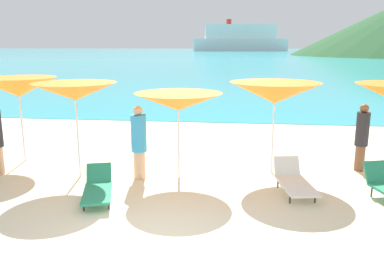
{
  "coord_description": "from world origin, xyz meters",
  "views": [
    {
      "loc": [
        1.24,
        -5.34,
        3.19
      ],
      "look_at": [
        0.17,
        3.86,
        1.2
      ],
      "focal_mm": 35.78,
      "sensor_mm": 36.0,
      "label": 1
    }
  ],
  "objects_px": {
    "umbrella_1": "(75,92)",
    "lounge_chair_0": "(98,188)",
    "beachgoer_1": "(362,136)",
    "cruise_ship": "(240,39)",
    "umbrella_2": "(178,102)",
    "umbrella_3": "(275,93)",
    "lounge_chair_4": "(294,180)",
    "beachgoer_3": "(139,141)",
    "umbrella_0": "(18,87)"
  },
  "relations": [
    {
      "from": "umbrella_0",
      "to": "beachgoer_3",
      "type": "bearing_deg",
      "value": -16.2
    },
    {
      "from": "umbrella_2",
      "to": "lounge_chair_0",
      "type": "height_order",
      "value": "umbrella_2"
    },
    {
      "from": "umbrella_0",
      "to": "umbrella_1",
      "type": "distance_m",
      "value": 2.37
    },
    {
      "from": "lounge_chair_0",
      "to": "cruise_ship",
      "type": "bearing_deg",
      "value": 72.43
    },
    {
      "from": "beachgoer_1",
      "to": "lounge_chair_4",
      "type": "bearing_deg",
      "value": -61.71
    },
    {
      "from": "umbrella_0",
      "to": "umbrella_3",
      "type": "xyz_separation_m",
      "value": [
        6.85,
        -0.19,
        -0.03
      ]
    },
    {
      "from": "umbrella_3",
      "to": "beachgoer_3",
      "type": "height_order",
      "value": "umbrella_3"
    },
    {
      "from": "lounge_chair_4",
      "to": "beachgoer_3",
      "type": "height_order",
      "value": "beachgoer_3"
    },
    {
      "from": "beachgoer_1",
      "to": "lounge_chair_0",
      "type": "bearing_deg",
      "value": -80.87
    },
    {
      "from": "beachgoer_1",
      "to": "beachgoer_3",
      "type": "bearing_deg",
      "value": -91.51
    },
    {
      "from": "umbrella_3",
      "to": "umbrella_1",
      "type": "bearing_deg",
      "value": -169.05
    },
    {
      "from": "lounge_chair_0",
      "to": "beachgoer_1",
      "type": "relative_size",
      "value": 0.9
    },
    {
      "from": "umbrella_2",
      "to": "lounge_chair_4",
      "type": "relative_size",
      "value": 1.45
    },
    {
      "from": "umbrella_0",
      "to": "lounge_chair_0",
      "type": "relative_size",
      "value": 1.49
    },
    {
      "from": "beachgoer_1",
      "to": "cruise_ship",
      "type": "relative_size",
      "value": 0.03
    },
    {
      "from": "beachgoer_3",
      "to": "cruise_ship",
      "type": "distance_m",
      "value": 234.36
    },
    {
      "from": "umbrella_1",
      "to": "lounge_chair_0",
      "type": "relative_size",
      "value": 1.48
    },
    {
      "from": "lounge_chair_0",
      "to": "beachgoer_3",
      "type": "distance_m",
      "value": 1.64
    },
    {
      "from": "umbrella_3",
      "to": "beachgoer_1",
      "type": "bearing_deg",
      "value": 9.97
    },
    {
      "from": "umbrella_1",
      "to": "beachgoer_3",
      "type": "relative_size",
      "value": 1.3
    },
    {
      "from": "umbrella_0",
      "to": "lounge_chair_0",
      "type": "height_order",
      "value": "umbrella_0"
    },
    {
      "from": "umbrella_3",
      "to": "beachgoer_3",
      "type": "bearing_deg",
      "value": -165.36
    },
    {
      "from": "umbrella_2",
      "to": "umbrella_3",
      "type": "relative_size",
      "value": 0.96
    },
    {
      "from": "umbrella_3",
      "to": "lounge_chair_0",
      "type": "xyz_separation_m",
      "value": [
        -3.82,
        -2.23,
        -1.8
      ]
    },
    {
      "from": "lounge_chair_4",
      "to": "cruise_ship",
      "type": "height_order",
      "value": "cruise_ship"
    },
    {
      "from": "umbrella_0",
      "to": "beachgoer_3",
      "type": "height_order",
      "value": "umbrella_0"
    },
    {
      "from": "umbrella_1",
      "to": "lounge_chair_0",
      "type": "bearing_deg",
      "value": -54.34
    },
    {
      "from": "umbrella_1",
      "to": "cruise_ship",
      "type": "bearing_deg",
      "value": 88.69
    },
    {
      "from": "umbrella_2",
      "to": "beachgoer_3",
      "type": "relative_size",
      "value": 1.29
    },
    {
      "from": "umbrella_1",
      "to": "lounge_chair_4",
      "type": "bearing_deg",
      "value": -4.89
    },
    {
      "from": "umbrella_0",
      "to": "beachgoer_3",
      "type": "xyz_separation_m",
      "value": [
        3.59,
        -1.04,
        -1.14
      ]
    },
    {
      "from": "umbrella_3",
      "to": "beachgoer_1",
      "type": "height_order",
      "value": "umbrella_3"
    },
    {
      "from": "umbrella_3",
      "to": "lounge_chair_4",
      "type": "xyz_separation_m",
      "value": [
        0.37,
        -1.36,
        -1.78
      ]
    },
    {
      "from": "umbrella_2",
      "to": "beachgoer_3",
      "type": "distance_m",
      "value": 1.35
    },
    {
      "from": "lounge_chair_4",
      "to": "cruise_ship",
      "type": "bearing_deg",
      "value": 80.05
    },
    {
      "from": "lounge_chair_0",
      "to": "umbrella_2",
      "type": "bearing_deg",
      "value": 29.07
    },
    {
      "from": "umbrella_0",
      "to": "umbrella_1",
      "type": "height_order",
      "value": "umbrella_0"
    },
    {
      "from": "umbrella_2",
      "to": "umbrella_1",
      "type": "bearing_deg",
      "value": -174.78
    },
    {
      "from": "umbrella_3",
      "to": "cruise_ship",
      "type": "bearing_deg",
      "value": 89.86
    },
    {
      "from": "umbrella_1",
      "to": "umbrella_2",
      "type": "distance_m",
      "value": 2.47
    },
    {
      "from": "umbrella_2",
      "to": "umbrella_3",
      "type": "height_order",
      "value": "umbrella_3"
    },
    {
      "from": "lounge_chair_4",
      "to": "beachgoer_1",
      "type": "height_order",
      "value": "beachgoer_1"
    },
    {
      "from": "umbrella_1",
      "to": "lounge_chair_4",
      "type": "distance_m",
      "value": 5.47
    },
    {
      "from": "umbrella_1",
      "to": "lounge_chair_0",
      "type": "xyz_separation_m",
      "value": [
        0.94,
        -1.31,
        -1.87
      ]
    },
    {
      "from": "umbrella_2",
      "to": "beachgoer_3",
      "type": "xyz_separation_m",
      "value": [
        -0.95,
        -0.15,
        -0.95
      ]
    },
    {
      "from": "umbrella_1",
      "to": "beachgoer_1",
      "type": "xyz_separation_m",
      "value": [
        7.05,
        1.32,
        -1.19
      ]
    },
    {
      "from": "umbrella_1",
      "to": "lounge_chair_0",
      "type": "distance_m",
      "value": 2.47
    },
    {
      "from": "umbrella_1",
      "to": "umbrella_2",
      "type": "bearing_deg",
      "value": 5.22
    },
    {
      "from": "beachgoer_3",
      "to": "cruise_ship",
      "type": "bearing_deg",
      "value": -12.65
    },
    {
      "from": "lounge_chair_4",
      "to": "beachgoer_3",
      "type": "bearing_deg",
      "value": 162.13
    }
  ]
}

